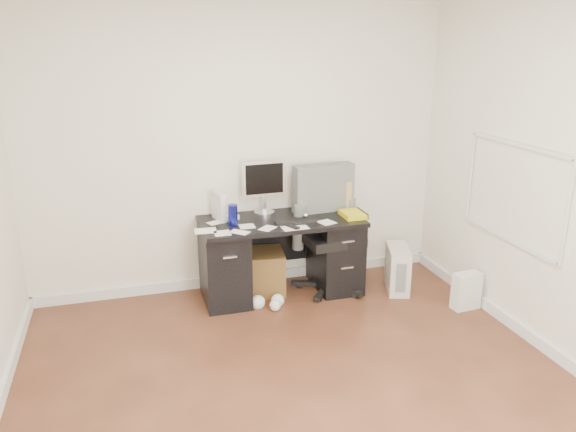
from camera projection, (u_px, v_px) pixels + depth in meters
name	position (u px, v px, depth m)	size (l,w,h in m)	color
ground	(305.00, 397.00, 3.86)	(4.00, 4.00, 0.00)	#432215
room_shell	(311.00, 160.00, 3.40)	(4.02, 4.02, 2.71)	silver
desk	(281.00, 254.00, 5.34)	(1.50, 0.70, 0.75)	black
loose_papers	(262.00, 223.00, 5.13)	(1.10, 0.60, 0.00)	silver
lcd_monitor	(264.00, 187.00, 5.32)	(0.42, 0.24, 0.52)	silver
keyboard	(296.00, 222.00, 5.11)	(0.37, 0.13, 0.02)	black
computer_mouse	(306.00, 215.00, 5.25)	(0.05, 0.05, 0.05)	silver
travel_mug	(233.00, 215.00, 5.03)	(0.09, 0.09, 0.19)	navy
white_binder	(219.00, 206.00, 5.17)	(0.10, 0.23, 0.26)	silver
magazine_file	(342.00, 193.00, 5.56)	(0.12, 0.24, 0.28)	#9B7D4B
pen_cup	(298.00, 199.00, 5.45)	(0.10, 0.10, 0.25)	#573218
yellow_book	(353.00, 214.00, 5.30)	(0.21, 0.26, 0.05)	gold
paper_remote	(295.00, 226.00, 5.00)	(0.23, 0.19, 0.02)	silver
office_chair	(331.00, 231.00, 5.36)	(0.68, 0.68, 1.21)	#545754
pc_tower	(397.00, 269.00, 5.47)	(0.19, 0.43, 0.43)	#A6A296
shopping_bag	(466.00, 291.00, 5.09)	(0.25, 0.18, 0.34)	silver
wicker_basket	(262.00, 271.00, 5.44)	(0.41, 0.41, 0.41)	#523218
desk_printer	(262.00, 279.00, 5.54)	(0.32, 0.26, 0.19)	slate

